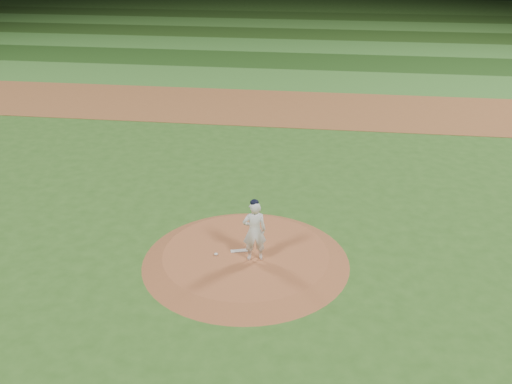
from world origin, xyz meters
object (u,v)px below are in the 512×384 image
pitching_rubber (240,251)px  rosin_bag (216,254)px  pitcher_on_mound (254,231)px  pitchers_mound (246,257)px

pitching_rubber → rosin_bag: 0.67m
rosin_bag → pitcher_on_mound: pitcher_on_mound is taller
pitching_rubber → pitchers_mound: bearing=-39.3°
pitching_rubber → rosin_bag: size_ratio=4.81×
pitchers_mound → pitching_rubber: size_ratio=10.75×
pitchers_mound → rosin_bag: size_ratio=51.73×
pitchers_mound → pitcher_on_mound: size_ratio=3.20×
pitchers_mound → rosin_bag: bearing=-164.4°
pitching_rubber → rosin_bag: rosin_bag is taller
pitchers_mound → rosin_bag: (-0.76, -0.21, 0.15)m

